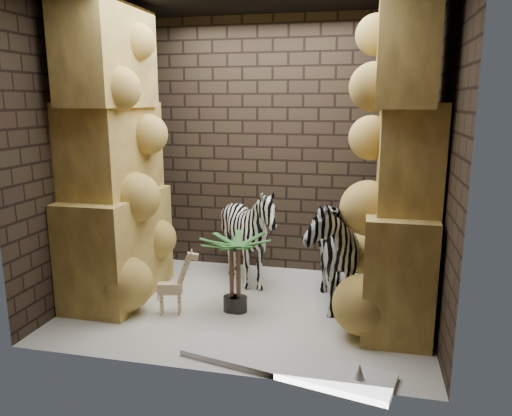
% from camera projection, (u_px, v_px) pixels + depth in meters
% --- Properties ---
extents(floor, '(3.50, 3.50, 0.00)m').
position_uv_depth(floor, '(247.00, 307.00, 4.97)').
color(floor, silver).
rests_on(floor, ground).
extents(wall_back, '(3.50, 0.00, 3.50)m').
position_uv_depth(wall_back, '(272.00, 147.00, 5.84)').
color(wall_back, '#2D211A').
rests_on(wall_back, ground).
extents(wall_front, '(3.50, 0.00, 3.50)m').
position_uv_depth(wall_front, '(204.00, 179.00, 3.46)').
color(wall_front, '#2D211A').
rests_on(wall_front, ground).
extents(wall_left, '(0.00, 3.00, 3.00)m').
position_uv_depth(wall_left, '(81.00, 155.00, 5.03)').
color(wall_left, '#2D211A').
rests_on(wall_left, ground).
extents(wall_right, '(0.00, 3.00, 3.00)m').
position_uv_depth(wall_right, '(442.00, 164.00, 4.27)').
color(wall_right, '#2D211A').
rests_on(wall_right, ground).
extents(rock_pillar_left, '(0.68, 1.30, 3.00)m').
position_uv_depth(rock_pillar_left, '(112.00, 155.00, 4.96)').
color(rock_pillar_left, '#DFBC58').
rests_on(rock_pillar_left, floor).
extents(rock_pillar_right, '(0.58, 1.25, 3.00)m').
position_uv_depth(rock_pillar_right, '(402.00, 163.00, 4.34)').
color(rock_pillar_right, '#DFBC58').
rests_on(rock_pillar_right, floor).
extents(zebra_right, '(0.91, 1.30, 1.39)m').
position_uv_depth(zebra_right, '(326.00, 239.00, 4.89)').
color(zebra_right, white).
rests_on(zebra_right, floor).
extents(zebra_left, '(1.05, 1.25, 1.05)m').
position_uv_depth(zebra_left, '(249.00, 240.00, 5.44)').
color(zebra_left, white).
rests_on(zebra_left, floor).
extents(giraffe_toy, '(0.36, 0.19, 0.67)m').
position_uv_depth(giraffe_toy, '(170.00, 281.00, 4.73)').
color(giraffe_toy, beige).
rests_on(giraffe_toy, floor).
extents(palm_front, '(0.36, 0.36, 0.75)m').
position_uv_depth(palm_front, '(232.00, 275.00, 4.80)').
color(palm_front, '#1D6324').
rests_on(palm_front, floor).
extents(palm_back, '(0.36, 0.36, 0.78)m').
position_uv_depth(palm_back, '(238.00, 274.00, 4.78)').
color(palm_back, '#1D6324').
rests_on(palm_back, floor).
extents(surfboard, '(1.73, 0.76, 0.05)m').
position_uv_depth(surfboard, '(285.00, 364.00, 3.85)').
color(surfboard, silver).
rests_on(surfboard, floor).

